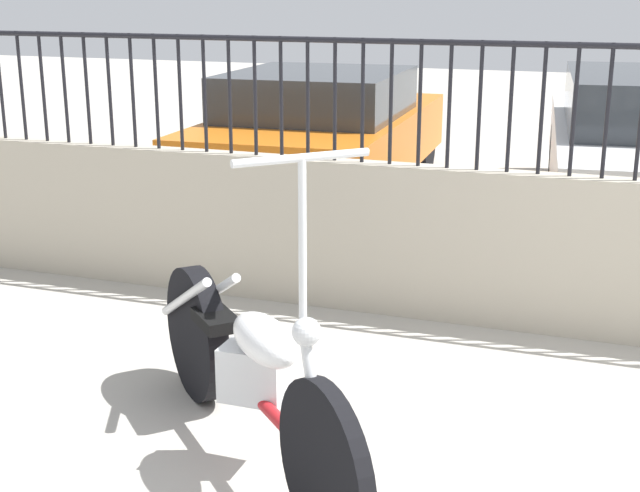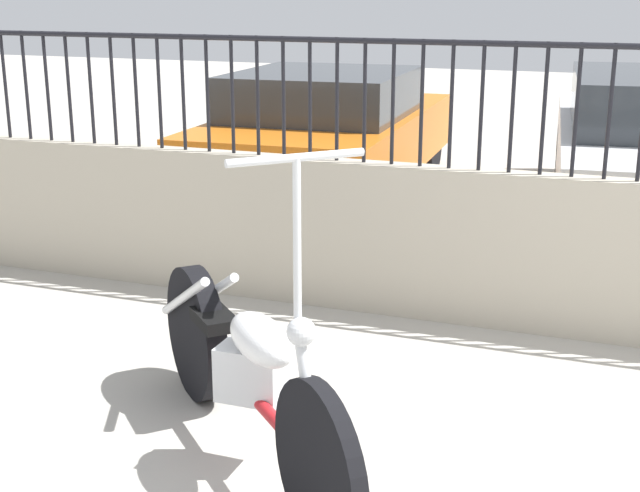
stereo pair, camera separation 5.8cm
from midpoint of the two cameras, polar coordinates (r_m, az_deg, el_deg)
name	(u,v)px [view 1 (the left image)]	position (r m, az deg, el deg)	size (l,w,h in m)	color
motorcycle_red	(242,365)	(3.99, -5.45, -7.61)	(1.60, 1.56, 1.48)	black
car_orange	(322,131)	(8.97, -0.06, 7.38)	(1.98, 4.01, 1.24)	black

